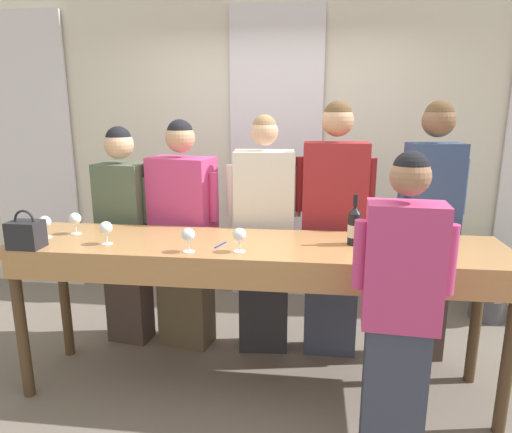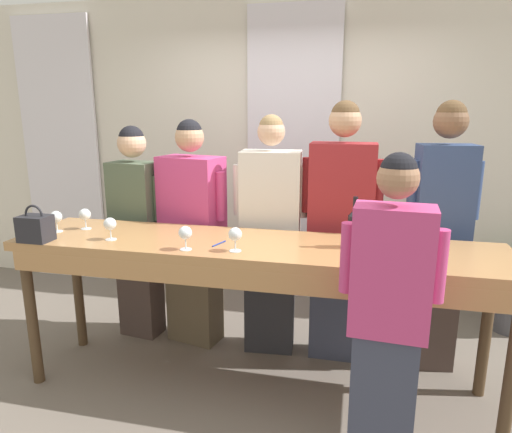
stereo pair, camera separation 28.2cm
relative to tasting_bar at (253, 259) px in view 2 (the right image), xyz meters
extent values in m
plane|color=#70665B|center=(0.00, 0.02, -0.90)|extent=(18.00, 18.00, 0.00)
cube|color=silver|center=(0.00, 1.67, 0.50)|extent=(12.00, 0.06, 2.80)
cube|color=white|center=(-2.42, 1.60, 0.44)|extent=(0.84, 0.03, 2.69)
cube|color=white|center=(0.00, 1.60, 0.44)|extent=(0.84, 0.03, 2.69)
cube|color=#B27F4C|center=(0.00, 0.02, 0.07)|extent=(3.03, 0.66, 0.06)
cube|color=#B27F4C|center=(0.00, -0.29, -0.02)|extent=(2.91, 0.03, 0.12)
cylinder|color=#4C3823|center=(-1.44, -0.23, -0.43)|extent=(0.07, 0.07, 0.95)
cylinder|color=#4C3823|center=(1.44, -0.23, -0.43)|extent=(0.07, 0.07, 0.95)
cylinder|color=#4C3823|center=(-1.44, 0.28, -0.43)|extent=(0.07, 0.07, 0.95)
cylinder|color=#4C3823|center=(1.44, 0.28, -0.43)|extent=(0.07, 0.07, 0.95)
cylinder|color=black|center=(0.60, 0.06, 0.20)|extent=(0.08, 0.08, 0.19)
cone|color=black|center=(0.60, 0.06, 0.31)|extent=(0.08, 0.08, 0.04)
cylinder|color=black|center=(0.60, 0.06, 0.37)|extent=(0.03, 0.03, 0.07)
cylinder|color=beige|center=(0.60, 0.06, 0.19)|extent=(0.08, 0.08, 0.08)
cube|color=#232328|center=(-1.32, -0.24, 0.18)|extent=(0.19, 0.14, 0.16)
torus|color=#232328|center=(-1.32, -0.24, 0.27)|extent=(0.13, 0.01, 0.13)
cylinder|color=white|center=(-1.34, -0.02, 0.10)|extent=(0.07, 0.07, 0.00)
cylinder|color=white|center=(-1.34, -0.02, 0.14)|extent=(0.01, 0.01, 0.06)
sphere|color=white|center=(-1.34, -0.02, 0.20)|extent=(0.08, 0.08, 0.08)
cylinder|color=white|center=(-0.89, -0.11, 0.10)|extent=(0.07, 0.07, 0.00)
cylinder|color=white|center=(-0.89, -0.11, 0.14)|extent=(0.01, 0.01, 0.06)
sphere|color=white|center=(-0.89, -0.11, 0.20)|extent=(0.08, 0.08, 0.08)
cylinder|color=white|center=(-1.19, 0.08, 0.10)|extent=(0.07, 0.07, 0.00)
cylinder|color=white|center=(-1.19, 0.08, 0.14)|extent=(0.01, 0.01, 0.06)
sphere|color=white|center=(-1.19, 0.08, 0.20)|extent=(0.08, 0.08, 0.08)
sphere|color=beige|center=(-1.19, 0.08, 0.19)|extent=(0.05, 0.05, 0.05)
cylinder|color=white|center=(0.91, 0.06, 0.10)|extent=(0.07, 0.07, 0.00)
cylinder|color=white|center=(0.91, 0.06, 0.14)|extent=(0.01, 0.01, 0.06)
sphere|color=white|center=(0.91, 0.06, 0.20)|extent=(0.08, 0.08, 0.08)
sphere|color=beige|center=(0.91, 0.06, 0.19)|extent=(0.05, 0.05, 0.05)
cylinder|color=white|center=(-0.06, -0.16, 0.10)|extent=(0.07, 0.07, 0.00)
cylinder|color=white|center=(-0.06, -0.16, 0.14)|extent=(0.01, 0.01, 0.06)
sphere|color=white|center=(-0.06, -0.16, 0.20)|extent=(0.08, 0.08, 0.08)
cylinder|color=white|center=(-0.35, -0.20, 0.10)|extent=(0.07, 0.07, 0.00)
cylinder|color=white|center=(-0.35, -0.20, 0.14)|extent=(0.01, 0.01, 0.06)
sphere|color=white|center=(-0.35, -0.20, 0.20)|extent=(0.08, 0.08, 0.08)
sphere|color=beige|center=(-0.35, -0.20, 0.19)|extent=(0.05, 0.05, 0.05)
cylinder|color=#193399|center=(-0.20, -0.06, 0.10)|extent=(0.05, 0.13, 0.01)
cube|color=#473833|center=(-1.06, 0.57, -0.51)|extent=(0.33, 0.25, 0.79)
cube|color=#4C5B47|center=(-1.06, 0.57, 0.19)|extent=(0.39, 0.29, 0.62)
sphere|color=#DBAD89|center=(-1.06, 0.57, 0.64)|extent=(0.21, 0.21, 0.21)
sphere|color=black|center=(-1.06, 0.57, 0.68)|extent=(0.19, 0.19, 0.19)
cylinder|color=#4C5B47|center=(-0.86, 0.54, 0.24)|extent=(0.08, 0.08, 0.34)
cylinder|color=#4C5B47|center=(-1.27, 0.59, 0.24)|extent=(0.08, 0.08, 0.34)
cube|color=brown|center=(-0.60, 0.57, -0.50)|extent=(0.43, 0.31, 0.81)
cube|color=#C63D7A|center=(-0.60, 0.57, 0.23)|extent=(0.51, 0.36, 0.65)
sphere|color=tan|center=(-0.60, 0.57, 0.70)|extent=(0.21, 0.21, 0.21)
sphere|color=black|center=(-0.60, 0.57, 0.73)|extent=(0.19, 0.19, 0.19)
cylinder|color=#C63D7A|center=(-0.36, 0.51, 0.28)|extent=(0.08, 0.08, 0.35)
cylinder|color=#C63D7A|center=(-0.85, 0.62, 0.28)|extent=(0.08, 0.08, 0.35)
cube|color=#28282D|center=(0.00, 0.57, -0.48)|extent=(0.38, 0.25, 0.85)
cube|color=silver|center=(0.00, 0.57, 0.28)|extent=(0.44, 0.30, 0.67)
sphere|color=#DBAD89|center=(0.00, 0.57, 0.74)|extent=(0.19, 0.19, 0.19)
sphere|color=#93754C|center=(0.00, 0.57, 0.78)|extent=(0.17, 0.17, 0.17)
cylinder|color=silver|center=(0.23, 0.58, 0.33)|extent=(0.08, 0.08, 0.37)
cylinder|color=silver|center=(-0.23, 0.55, 0.33)|extent=(0.08, 0.08, 0.37)
cube|color=#383D51|center=(0.50, 0.57, -0.46)|extent=(0.38, 0.20, 0.88)
cube|color=maroon|center=(0.50, 0.57, 0.33)|extent=(0.45, 0.23, 0.70)
sphere|color=tan|center=(0.50, 0.57, 0.82)|extent=(0.22, 0.22, 0.22)
sphere|color=brown|center=(0.50, 0.57, 0.86)|extent=(0.19, 0.19, 0.19)
cylinder|color=maroon|center=(0.74, 0.56, 0.38)|extent=(0.07, 0.07, 0.38)
cylinder|color=maroon|center=(0.26, 0.57, 0.38)|extent=(0.07, 0.07, 0.38)
cube|color=#473833|center=(1.16, 0.57, -0.46)|extent=(0.33, 0.22, 0.88)
cube|color=#334775|center=(1.16, 0.57, 0.33)|extent=(0.39, 0.26, 0.70)
sphere|color=brown|center=(1.16, 0.57, 0.82)|extent=(0.22, 0.22, 0.22)
sphere|color=brown|center=(1.16, 0.57, 0.86)|extent=(0.19, 0.19, 0.19)
cylinder|color=#334775|center=(1.36, 0.59, 0.38)|extent=(0.08, 0.08, 0.38)
cylinder|color=#334775|center=(0.96, 0.54, 0.38)|extent=(0.08, 0.08, 0.38)
cube|color=#383D51|center=(0.78, -0.52, -0.52)|extent=(0.32, 0.20, 0.77)
cube|color=#C63D7A|center=(0.78, -0.52, 0.18)|extent=(0.37, 0.23, 0.61)
sphere|color=#9E7051|center=(0.78, -0.52, 0.61)|extent=(0.19, 0.19, 0.19)
sphere|color=black|center=(0.78, -0.52, 0.64)|extent=(0.16, 0.16, 0.16)
cylinder|color=#C63D7A|center=(0.58, -0.51, 0.22)|extent=(0.08, 0.08, 0.34)
cylinder|color=#C63D7A|center=(0.98, -0.54, 0.22)|extent=(0.08, 0.08, 0.34)
cylinder|color=#4C4C51|center=(1.90, 1.28, -0.80)|extent=(0.30, 0.30, 0.20)
camera|label=1|loc=(0.33, -2.64, 0.91)|focal=32.00mm
camera|label=2|loc=(0.61, -2.59, 0.91)|focal=32.00mm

